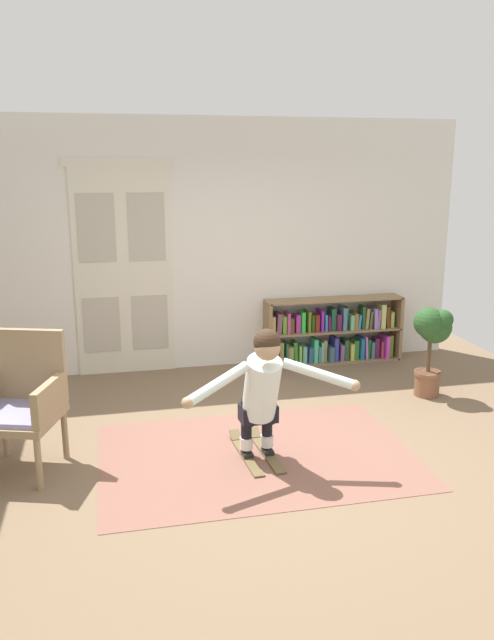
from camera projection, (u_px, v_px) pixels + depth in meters
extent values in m
plane|color=brown|center=(266.00, 459.00, 5.19)|extent=(7.20, 7.20, 0.00)
cube|color=silver|center=(212.00, 246.00, 7.30)|extent=(6.00, 0.10, 2.90)
cube|color=beige|center=(99.00, 274.00, 7.04)|extent=(0.55, 0.04, 2.35)
cube|color=#B3AD9E|center=(96.00, 228.00, 6.89)|extent=(0.41, 0.01, 0.76)
cube|color=#B3AD9E|center=(102.00, 325.00, 7.16)|extent=(0.41, 0.01, 0.64)
cube|color=beige|center=(148.00, 272.00, 7.15)|extent=(0.55, 0.04, 2.35)
cube|color=#B3AD9E|center=(147.00, 227.00, 7.01)|extent=(0.41, 0.01, 0.76)
cube|color=#B3AD9E|center=(150.00, 322.00, 7.28)|extent=(0.41, 0.01, 0.64)
cube|color=beige|center=(118.00, 162.00, 6.80)|extent=(1.22, 0.04, 0.10)
cube|color=brown|center=(257.00, 455.00, 5.25)|extent=(2.59, 1.81, 0.01)
cube|color=#896E4B|center=(268.00, 334.00, 7.49)|extent=(0.04, 0.30, 0.80)
cube|color=#896E4B|center=(396.00, 326.00, 7.84)|extent=(0.04, 0.30, 0.80)
cube|color=#896E4B|center=(332.00, 360.00, 7.76)|extent=(1.67, 0.30, 0.02)
cube|color=#896E4B|center=(333.00, 330.00, 7.66)|extent=(1.67, 0.30, 0.02)
cube|color=#896E4B|center=(335.00, 299.00, 7.57)|extent=(1.67, 0.30, 0.02)
cube|color=blue|center=(271.00, 354.00, 7.54)|extent=(0.05, 0.21, 0.25)
cube|color=maroon|center=(276.00, 353.00, 7.55)|extent=(0.03, 0.24, 0.27)
cube|color=tan|center=(280.00, 352.00, 7.59)|extent=(0.06, 0.15, 0.27)
cube|color=#246141|center=(285.00, 353.00, 7.59)|extent=(0.03, 0.21, 0.27)
cube|color=olive|center=(289.00, 354.00, 7.62)|extent=(0.06, 0.20, 0.22)
cube|color=#3C873C|center=(294.00, 352.00, 7.63)|extent=(0.06, 0.15, 0.27)
cube|color=#81CB45|center=(299.00, 353.00, 7.63)|extent=(0.03, 0.17, 0.22)
cube|color=#5DAC9E|center=(303.00, 353.00, 7.65)|extent=(0.05, 0.20, 0.21)
cube|color=#315283|center=(310.00, 354.00, 7.65)|extent=(0.06, 0.16, 0.20)
cube|color=#3DC489|center=(314.00, 350.00, 7.65)|extent=(0.05, 0.19, 0.29)
cube|color=slate|center=(318.00, 353.00, 7.68)|extent=(0.04, 0.20, 0.20)
cube|color=#56CE8F|center=(320.00, 351.00, 7.70)|extent=(0.03, 0.20, 0.25)
cube|color=tan|center=(324.00, 350.00, 7.72)|extent=(0.04, 0.15, 0.26)
cube|color=#395A65|center=(329.00, 353.00, 7.71)|extent=(0.06, 0.23, 0.19)
cube|color=#3B3DAE|center=(334.00, 348.00, 7.73)|extent=(0.05, 0.21, 0.30)
cube|color=slate|center=(340.00, 351.00, 7.75)|extent=(0.05, 0.23, 0.21)
cube|color=#2F5534|center=(344.00, 349.00, 7.77)|extent=(0.05, 0.18, 0.26)
cube|color=#B9BE55|center=(350.00, 351.00, 7.77)|extent=(0.04, 0.18, 0.21)
cube|color=#337A32|center=(354.00, 349.00, 7.80)|extent=(0.06, 0.19, 0.24)
cube|color=#1E689C|center=(360.00, 347.00, 7.81)|extent=(0.04, 0.22, 0.27)
cube|color=#B771C2|center=(364.00, 346.00, 7.81)|extent=(0.04, 0.21, 0.29)
cube|color=#205E37|center=(367.00, 348.00, 7.83)|extent=(0.05, 0.18, 0.25)
cube|color=#3D6C61|center=(371.00, 349.00, 7.83)|extent=(0.04, 0.17, 0.21)
cube|color=#591A52|center=(375.00, 347.00, 7.84)|extent=(0.05, 0.15, 0.25)
cube|color=#A43758|center=(380.00, 348.00, 7.86)|extent=(0.04, 0.17, 0.21)
cube|color=#C441C4|center=(384.00, 346.00, 7.85)|extent=(0.04, 0.24, 0.28)
cube|color=olive|center=(389.00, 345.00, 7.89)|extent=(0.04, 0.17, 0.28)
cube|color=tan|center=(272.00, 325.00, 7.46)|extent=(0.05, 0.18, 0.22)
cube|color=#6E4455|center=(278.00, 323.00, 7.48)|extent=(0.07, 0.21, 0.25)
cube|color=#64AA33|center=(283.00, 324.00, 7.51)|extent=(0.05, 0.19, 0.21)
cube|color=#B43E84|center=(287.00, 322.00, 7.50)|extent=(0.03, 0.20, 0.25)
cube|color=#503F20|center=(291.00, 325.00, 7.51)|extent=(0.05, 0.14, 0.18)
cube|color=#A12F97|center=(297.00, 323.00, 7.54)|extent=(0.06, 0.16, 0.22)
cube|color=green|center=(302.00, 321.00, 7.54)|extent=(0.05, 0.17, 0.25)
cube|color=#536F21|center=(307.00, 321.00, 7.55)|extent=(0.03, 0.22, 0.26)
cube|color=#314D14|center=(311.00, 322.00, 7.59)|extent=(0.04, 0.17, 0.20)
cube|color=maroon|center=(316.00, 323.00, 7.58)|extent=(0.05, 0.15, 0.20)
cube|color=purple|center=(320.00, 320.00, 7.60)|extent=(0.03, 0.23, 0.26)
cube|color=teal|center=(324.00, 322.00, 7.62)|extent=(0.04, 0.17, 0.20)
cube|color=#531441|center=(328.00, 323.00, 7.62)|extent=(0.04, 0.16, 0.18)
cube|color=#1E4D39|center=(332.00, 319.00, 7.63)|extent=(0.06, 0.18, 0.27)
cube|color=#501E3C|center=(337.00, 321.00, 7.64)|extent=(0.05, 0.19, 0.20)
cube|color=#446D92|center=(342.00, 318.00, 7.64)|extent=(0.05, 0.20, 0.28)
cube|color=#27643F|center=(345.00, 318.00, 7.67)|extent=(0.04, 0.14, 0.28)
cube|color=#65B385|center=(350.00, 321.00, 7.68)|extent=(0.05, 0.21, 0.18)
cube|color=#92602B|center=(353.00, 320.00, 7.70)|extent=(0.04, 0.23, 0.20)
cube|color=#2C7DC4|center=(357.00, 321.00, 7.71)|extent=(0.04, 0.23, 0.19)
cube|color=#29532A|center=(362.00, 317.00, 7.70)|extent=(0.04, 0.15, 0.28)
cube|color=#868155|center=(365.00, 317.00, 7.73)|extent=(0.05, 0.20, 0.26)
cube|color=#4C4F2A|center=(368.00, 319.00, 7.73)|extent=(0.04, 0.20, 0.22)
cube|color=#8A76B9|center=(373.00, 317.00, 7.74)|extent=(0.06, 0.23, 0.25)
cube|color=#AB5FA5|center=(376.00, 318.00, 7.76)|extent=(0.03, 0.22, 0.24)
cube|color=#ADC66C|center=(381.00, 315.00, 7.74)|extent=(0.06, 0.18, 0.30)
cube|color=#5F3015|center=(386.00, 316.00, 7.77)|extent=(0.06, 0.17, 0.27)
cube|color=#A3B852|center=(390.00, 318.00, 7.81)|extent=(0.04, 0.18, 0.19)
cylinder|color=#987F5B|center=(39.00, 464.00, 4.65)|extent=(0.06, 0.06, 0.42)
cylinder|color=#987F5B|center=(5.00, 432.00, 5.20)|extent=(0.06, 0.06, 0.42)
cylinder|color=#987F5B|center=(65.00, 435.00, 5.15)|extent=(0.06, 0.06, 0.42)
cube|color=#987F5B|center=(18.00, 419.00, 4.87)|extent=(0.76, 0.76, 0.06)
cube|color=#908FBF|center=(17.00, 413.00, 4.86)|extent=(0.68, 0.68, 0.04)
cube|color=#987F5B|center=(29.00, 365.00, 5.05)|extent=(0.59, 0.24, 0.60)
cube|color=#987F5B|center=(50.00, 399.00, 4.80)|extent=(0.23, 0.55, 0.28)
cylinder|color=brown|center=(427.00, 383.00, 6.59)|extent=(0.26, 0.26, 0.26)
cylinder|color=brown|center=(428.00, 373.00, 6.57)|extent=(0.28, 0.28, 0.04)
cylinder|color=#4C3823|center=(429.00, 355.00, 6.52)|extent=(0.04, 0.04, 0.36)
sphere|color=#254D22|center=(437.00, 325.00, 6.40)|extent=(0.24, 0.24, 0.24)
sphere|color=#254D22|center=(429.00, 323.00, 6.39)|extent=(0.32, 0.32, 0.32)
sphere|color=#254D22|center=(428.00, 328.00, 6.36)|extent=(0.20, 0.20, 0.20)
sphere|color=#254D22|center=(443.00, 320.00, 6.36)|extent=(0.21, 0.21, 0.21)
sphere|color=#254D22|center=(435.00, 327.00, 6.45)|extent=(0.34, 0.34, 0.34)
cube|color=brown|center=(246.00, 455.00, 5.22)|extent=(0.14, 0.77, 0.01)
cube|color=brown|center=(235.00, 435.00, 5.54)|extent=(0.10, 0.12, 0.06)
cube|color=black|center=(247.00, 454.00, 5.20)|extent=(0.09, 0.12, 0.04)
cube|color=brown|center=(267.00, 453.00, 5.27)|extent=(0.14, 0.77, 0.01)
cube|color=brown|center=(255.00, 433.00, 5.59)|extent=(0.10, 0.12, 0.06)
cube|color=black|center=(268.00, 451.00, 5.24)|extent=(0.09, 0.12, 0.04)
cylinder|color=white|center=(246.00, 443.00, 5.19)|extent=(0.12, 0.12, 0.10)
cylinder|color=black|center=(246.00, 421.00, 5.14)|extent=(0.10, 0.10, 0.30)
cylinder|color=black|center=(248.00, 413.00, 5.09)|extent=(0.12, 0.12, 0.22)
cylinder|color=white|center=(267.00, 440.00, 5.24)|extent=(0.12, 0.12, 0.10)
cylinder|color=black|center=(267.00, 418.00, 5.19)|extent=(0.10, 0.10, 0.30)
cylinder|color=black|center=(269.00, 410.00, 5.14)|extent=(0.12, 0.12, 0.22)
cube|color=black|center=(258.00, 413.00, 5.12)|extent=(0.31, 0.20, 0.14)
cylinder|color=white|center=(261.00, 388.00, 4.98)|extent=(0.31, 0.45, 0.58)
sphere|color=tan|center=(267.00, 348.00, 4.75)|extent=(0.21, 0.21, 0.20)
sphere|color=#382619|center=(267.00, 342.00, 4.75)|extent=(0.22, 0.22, 0.21)
cylinder|color=white|center=(218.00, 384.00, 4.65)|extent=(0.55, 0.35, 0.24)
sphere|color=tan|center=(188.00, 403.00, 4.49)|extent=(0.10, 0.10, 0.09)
cylinder|color=white|center=(319.00, 374.00, 4.86)|extent=(0.57, 0.29, 0.24)
sphere|color=tan|center=(355.00, 385.00, 4.84)|extent=(0.10, 0.10, 0.09)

